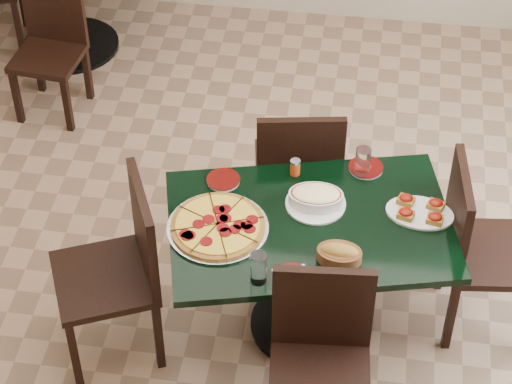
# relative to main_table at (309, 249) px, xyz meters

# --- Properties ---
(floor) EXTENTS (5.50, 5.50, 0.00)m
(floor) POSITION_rel_main_table_xyz_m (-0.30, 0.16, -0.57)
(floor) COLOR #906F53
(floor) RESTS_ON ground
(main_table) EXTENTS (1.49, 1.15, 0.75)m
(main_table) POSITION_rel_main_table_xyz_m (0.00, 0.00, 0.00)
(main_table) COLOR black
(main_table) RESTS_ON floor
(chair_far) EXTENTS (0.51, 0.51, 0.95)m
(chair_far) POSITION_rel_main_table_xyz_m (-0.12, 0.61, -0.03)
(chair_far) COLOR black
(chair_far) RESTS_ON floor
(chair_near) EXTENTS (0.48, 0.48, 0.95)m
(chair_near) POSITION_rel_main_table_xyz_m (0.12, -0.58, -0.04)
(chair_near) COLOR black
(chair_near) RESTS_ON floor
(chair_right) EXTENTS (0.51, 0.51, 0.98)m
(chair_right) POSITION_rel_main_table_xyz_m (0.80, 0.18, -0.01)
(chair_right) COLOR black
(chair_right) RESTS_ON floor
(chair_left) EXTENTS (0.62, 0.62, 1.00)m
(chair_left) POSITION_rel_main_table_xyz_m (-0.86, -0.21, -0.00)
(chair_left) COLOR black
(chair_left) RESTS_ON floor
(back_chair_near) EXTENTS (0.44, 0.44, 0.86)m
(back_chair_near) POSITION_rel_main_table_xyz_m (-1.79, 1.63, -0.09)
(back_chair_near) COLOR black
(back_chair_near) RESTS_ON floor
(pepperoni_pizza) EXTENTS (0.47, 0.47, 0.04)m
(pepperoni_pizza) POSITION_rel_main_table_xyz_m (-0.42, -0.10, 0.20)
(pepperoni_pizza) COLOR silver
(pepperoni_pizza) RESTS_ON main_table
(lasagna_casserole) EXTENTS (0.29, 0.29, 0.09)m
(lasagna_casserole) POSITION_rel_main_table_xyz_m (0.01, 0.12, 0.23)
(lasagna_casserole) COLOR silver
(lasagna_casserole) RESTS_ON main_table
(bread_basket) EXTENTS (0.21, 0.15, 0.09)m
(bread_basket) POSITION_rel_main_table_xyz_m (0.15, -0.22, 0.22)
(bread_basket) COLOR brown
(bread_basket) RESTS_ON main_table
(bruschetta_platter) EXTENTS (0.35, 0.26, 0.05)m
(bruschetta_platter) POSITION_rel_main_table_xyz_m (0.50, 0.13, 0.21)
(bruschetta_platter) COLOR silver
(bruschetta_platter) RESTS_ON main_table
(side_plate_near) EXTENTS (0.17, 0.17, 0.02)m
(side_plate_near) POSITION_rel_main_table_xyz_m (-0.05, -0.36, 0.19)
(side_plate_near) COLOR silver
(side_plate_near) RESTS_ON main_table
(side_plate_far_r) EXTENTS (0.17, 0.17, 0.03)m
(side_plate_far_r) POSITION_rel_main_table_xyz_m (0.23, 0.41, 0.19)
(side_plate_far_r) COLOR silver
(side_plate_far_r) RESTS_ON main_table
(side_plate_far_l) EXTENTS (0.16, 0.16, 0.02)m
(side_plate_far_l) POSITION_rel_main_table_xyz_m (-0.45, 0.22, 0.19)
(side_plate_far_l) COLOR silver
(side_plate_far_l) RESTS_ON main_table
(napkin_setting) EXTENTS (0.19, 0.19, 0.01)m
(napkin_setting) POSITION_rel_main_table_xyz_m (-0.04, -0.36, 0.18)
(napkin_setting) COLOR silver
(napkin_setting) RESTS_ON main_table
(water_glass_a) EXTENTS (0.08, 0.08, 0.16)m
(water_glass_a) POSITION_rel_main_table_xyz_m (0.21, 0.37, 0.26)
(water_glass_a) COLOR white
(water_glass_a) RESTS_ON main_table
(water_glass_b) EXTENTS (0.07, 0.07, 0.16)m
(water_glass_b) POSITION_rel_main_table_xyz_m (-0.19, -0.39, 0.26)
(water_glass_b) COLOR white
(water_glass_b) RESTS_ON main_table
(pepper_shaker) EXTENTS (0.05, 0.05, 0.09)m
(pepper_shaker) POSITION_rel_main_table_xyz_m (-0.11, 0.33, 0.23)
(pepper_shaker) COLOR red
(pepper_shaker) RESTS_ON main_table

